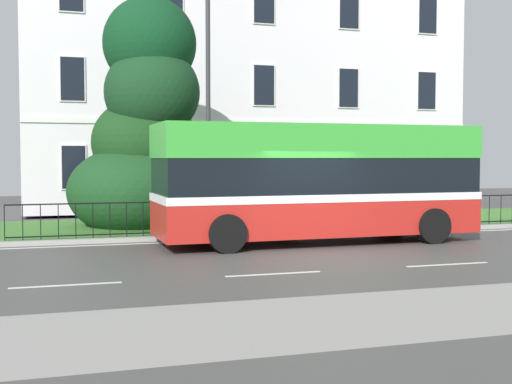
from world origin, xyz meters
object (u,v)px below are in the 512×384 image
single_decker_bus (318,181)px  litter_bin (291,211)px  evergreen_tree (144,136)px  georgian_townhouse (238,70)px  street_lamp_post (208,86)px

single_decker_bus → litter_bin: single_decker_bus is taller
evergreen_tree → single_decker_bus: bearing=-50.8°
georgian_townhouse → street_lamp_post: bearing=-110.0°
georgian_townhouse → evergreen_tree: bearing=-123.1°
litter_bin → street_lamp_post: bearing=172.4°
single_decker_bus → litter_bin: size_ratio=8.42×
street_lamp_post → litter_bin: street_lamp_post is taller
single_decker_bus → litter_bin: (0.14, 2.50, -1.03)m
evergreen_tree → georgian_townhouse: bearing=56.9°
evergreen_tree → single_decker_bus: size_ratio=0.88×
georgian_townhouse → evergreen_tree: size_ratio=2.47×
georgian_townhouse → evergreen_tree: georgian_townhouse is taller
evergreen_tree → street_lamp_post: bearing=-52.5°
evergreen_tree → single_decker_bus: 6.57m
evergreen_tree → street_lamp_post: 3.08m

